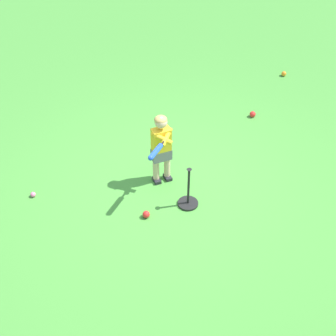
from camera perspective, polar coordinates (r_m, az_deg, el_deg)
The scene contains 7 objects.
ground_plane at distance 6.54m, azimuth 1.06°, elevation -2.02°, with size 40.00×40.00×0.00m, color #479338.
child_batter at distance 6.19m, azimuth -0.86°, elevation 2.95°, with size 0.50×0.67×1.08m.
play_ball_center_lawn at distance 9.41m, azimuth 14.24°, elevation 11.32°, with size 0.10×0.10×0.10m, color orange.
play_ball_far_left at distance 8.02m, azimuth 10.50°, elevation 6.61°, with size 0.10×0.10×0.10m, color red.
play_ball_midfield at distance 6.05m, azimuth -2.74°, elevation -5.79°, with size 0.10×0.10×0.10m, color red.
play_ball_behind_batter at distance 6.60m, azimuth -16.47°, elevation -3.19°, with size 0.07×0.07×0.07m, color pink.
batting_tee at distance 6.18m, azimuth 2.52°, elevation -3.83°, with size 0.28×0.28×0.62m.
Camera 1 is at (1.60, 4.60, 4.37)m, focal length 48.91 mm.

